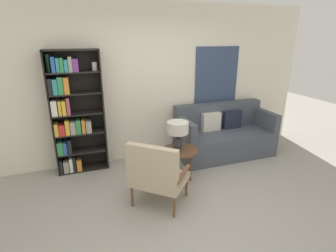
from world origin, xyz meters
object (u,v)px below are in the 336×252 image
(armchair, at_px, (156,173))
(side_table, at_px, (181,153))
(couch, at_px, (223,136))
(bookshelf, at_px, (72,113))
(table_lamp, at_px, (178,132))

(armchair, bearing_deg, side_table, 43.48)
(couch, bearing_deg, side_table, -150.28)
(bookshelf, relative_size, side_table, 3.65)
(armchair, xyz_separation_m, couch, (1.69, 1.17, -0.14))
(armchair, bearing_deg, bookshelf, 124.02)
(bookshelf, bearing_deg, table_lamp, -31.76)
(bookshelf, relative_size, couch, 1.11)
(table_lamp, bearing_deg, side_table, 6.80)
(bookshelf, relative_size, armchair, 2.17)
(side_table, bearing_deg, table_lamp, -173.20)
(armchair, relative_size, side_table, 1.68)
(armchair, height_order, table_lamp, table_lamp)
(couch, distance_m, side_table, 1.31)
(table_lamp, bearing_deg, armchair, -133.85)
(bookshelf, xyz_separation_m, armchair, (0.95, -1.41, -0.50))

